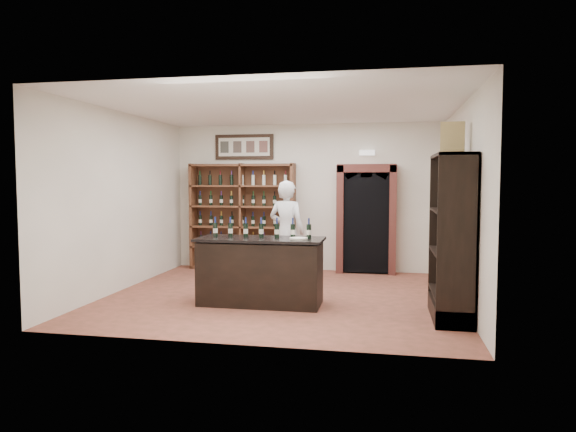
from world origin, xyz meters
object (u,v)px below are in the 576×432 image
Objects in this scene: counter_bottle_0 at (215,229)px; wine_crate at (453,139)px; wine_shelf at (243,216)px; side_cabinet at (454,263)px; tasting_counter at (260,272)px; shopkeeper at (287,232)px.

counter_bottle_0 is 3.68m from wine_crate.
wine_shelf is 5.02m from side_cabinet.
tasting_counter is at bearing -4.82° from counter_bottle_0.
side_cabinet is 4.91× the size of wine_crate.
tasting_counter is (1.10, -2.93, -0.61)m from wine_shelf.
side_cabinet is at bearing -78.29° from wine_crate.
wine_crate reaches higher than wine_shelf.
counter_bottle_0 is 0.67× the size of wine_crate.
tasting_counter is 1.02× the size of shopkeeper.
wine_shelf reaches higher than shopkeeper.
tasting_counter is at bearing 173.72° from side_cabinet.
wine_shelf is 7.33× the size of counter_bottle_0.
shopkeeper is at bearing -46.81° from wine_shelf.
wine_shelf is 4.91× the size of wine_crate.
shopkeeper is at bearing 87.34° from tasting_counter.
shopkeeper reaches higher than counter_bottle_0.
tasting_counter is 1.73m from shopkeeper.
shopkeeper reaches higher than tasting_counter.
wine_shelf is 3.19m from tasting_counter.
side_cabinet is (3.44, -0.36, -0.35)m from counter_bottle_0.
wine_shelf is at bearing 97.54° from counter_bottle_0.
wine_shelf reaches higher than tasting_counter.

